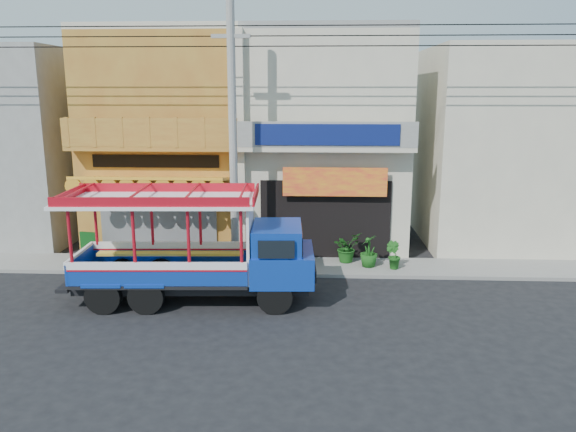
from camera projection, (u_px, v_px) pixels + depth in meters
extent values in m
plane|color=black|center=(255.00, 312.00, 15.48)|extent=(90.00, 90.00, 0.00)
cube|color=slate|center=(267.00, 266.00, 19.37)|extent=(30.00, 2.00, 0.12)
cube|color=#A66125|center=(176.00, 141.00, 22.58)|extent=(6.00, 6.00, 8.00)
cube|color=#595B5E|center=(159.00, 221.00, 20.21)|extent=(4.20, 0.10, 2.60)
cube|color=gold|center=(151.00, 178.00, 19.14)|extent=(5.20, 1.50, 0.31)
cube|color=#A66125|center=(152.00, 148.00, 19.31)|extent=(6.00, 0.70, 0.18)
cube|color=#A66125|center=(149.00, 132.00, 18.89)|extent=(6.00, 0.12, 0.95)
cube|color=black|center=(156.00, 161.00, 19.73)|extent=(4.50, 0.04, 0.45)
cube|color=beige|center=(171.00, 34.00, 21.68)|extent=(6.00, 6.00, 0.24)
cube|color=beige|center=(325.00, 141.00, 22.31)|extent=(6.00, 6.00, 8.00)
cube|color=black|center=(325.00, 220.00, 19.92)|extent=(4.60, 0.12, 2.80)
cube|color=yellow|center=(335.00, 182.00, 19.32)|extent=(3.60, 0.05, 1.00)
cube|color=beige|center=(327.00, 149.00, 19.03)|extent=(6.00, 0.70, 0.18)
cube|color=gray|center=(327.00, 135.00, 18.63)|extent=(6.00, 0.12, 0.85)
cube|color=navy|center=(327.00, 135.00, 18.56)|extent=(4.80, 0.06, 0.70)
cube|color=gray|center=(326.00, 33.00, 21.41)|extent=(6.00, 6.00, 0.24)
cube|color=beige|center=(240.00, 149.00, 19.38)|extent=(0.35, 0.30, 8.00)
cube|color=gray|center=(7.00, 145.00, 22.95)|extent=(6.00, 6.00, 7.60)
cube|color=beige|center=(503.00, 147.00, 22.04)|extent=(6.00, 6.00, 7.60)
cylinder|color=gray|center=(233.00, 138.00, 17.76)|extent=(0.26, 0.26, 9.00)
cube|color=gray|center=(231.00, 36.00, 17.08)|extent=(1.20, 0.12, 0.12)
cylinder|color=black|center=(264.00, 46.00, 17.10)|extent=(28.00, 0.04, 0.04)
cylinder|color=black|center=(263.00, 36.00, 17.03)|extent=(28.00, 0.04, 0.04)
cylinder|color=black|center=(263.00, 26.00, 16.97)|extent=(28.00, 0.04, 0.04)
cylinder|color=black|center=(275.00, 296.00, 15.31)|extent=(0.99, 0.32, 0.98)
cylinder|color=black|center=(276.00, 275.00, 17.12)|extent=(0.99, 0.32, 0.98)
cylinder|color=black|center=(146.00, 296.00, 15.31)|extent=(0.99, 0.32, 0.98)
cylinder|color=black|center=(161.00, 275.00, 17.12)|extent=(0.99, 0.32, 0.98)
cylinder|color=black|center=(103.00, 296.00, 15.31)|extent=(0.99, 0.32, 0.98)
cylinder|color=black|center=(123.00, 275.00, 17.12)|extent=(0.99, 0.32, 0.98)
cube|color=black|center=(194.00, 282.00, 16.19)|extent=(6.64, 1.92, 0.27)
cube|color=#103AAF|center=(282.00, 264.00, 16.08)|extent=(1.86, 2.23, 0.88)
cube|color=#103AAF|center=(277.00, 238.00, 15.90)|extent=(1.46, 2.04, 0.73)
cube|color=black|center=(301.00, 239.00, 15.91)|extent=(0.14, 1.72, 0.54)
cube|color=black|center=(166.00, 275.00, 16.15)|extent=(4.93, 2.37, 0.12)
cube|color=#103AAF|center=(157.00, 276.00, 15.06)|extent=(4.84, 0.30, 0.59)
cube|color=white|center=(157.00, 266.00, 15.01)|extent=(4.84, 0.31, 0.22)
cube|color=#103AAF|center=(173.00, 254.00, 17.09)|extent=(4.84, 0.30, 0.59)
cube|color=white|center=(172.00, 245.00, 17.03)|extent=(4.84, 0.31, 0.22)
cylinder|color=#B70E1C|center=(70.00, 237.00, 14.85)|extent=(0.09, 0.09, 1.56)
cylinder|color=#B70E1C|center=(96.00, 219.00, 16.83)|extent=(0.09, 0.09, 1.56)
cube|color=white|center=(250.00, 238.00, 15.91)|extent=(0.17, 1.98, 2.20)
cube|color=white|center=(159.00, 200.00, 15.67)|extent=(5.53, 2.64, 0.10)
cube|color=#B70E1C|center=(159.00, 194.00, 15.63)|extent=(5.33, 2.54, 0.25)
cube|color=black|center=(90.00, 258.00, 19.95)|extent=(0.59, 0.39, 0.10)
cube|color=#0A3D10|center=(89.00, 244.00, 19.85)|extent=(0.64, 0.20, 0.89)
imported|color=#194F16|center=(346.00, 247.00, 19.55)|extent=(1.24, 1.24, 1.04)
imported|color=#194F16|center=(393.00, 255.00, 18.81)|extent=(0.65, 0.65, 0.93)
imported|color=#194F16|center=(369.00, 251.00, 19.01)|extent=(0.81, 0.81, 1.10)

